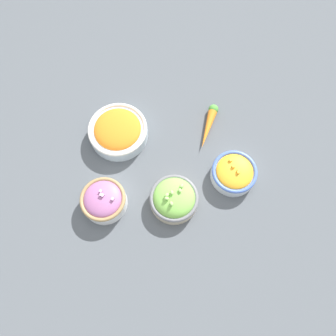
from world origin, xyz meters
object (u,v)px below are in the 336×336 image
Objects in this scene: bowl_red_onion at (104,200)px; loose_carrot at (209,125)px; bowl_lettuce at (174,199)px; bowl_squash at (234,173)px; bowl_carrots at (118,131)px.

bowl_red_onion reaches higher than loose_carrot.
bowl_squash is at bearing 26.15° from bowl_lettuce.
bowl_red_onion is at bearing -33.86° from loose_carrot.
bowl_lettuce is 0.21m from bowl_red_onion.
bowl_carrots is at bearing 160.67° from bowl_squash.
bowl_lettuce is 1.08× the size of bowl_red_onion.
bowl_lettuce reaches higher than bowl_red_onion.
bowl_lettuce is at bearing -7.14° from loose_carrot.
loose_carrot is (0.11, 0.26, -0.02)m from bowl_lettuce.
loose_carrot is at bearing 67.53° from bowl_lettuce.
loose_carrot is (0.32, 0.28, -0.02)m from bowl_red_onion.
bowl_lettuce is at bearing -153.85° from bowl_squash.
bowl_squash is 0.74× the size of bowl_carrots.
bowl_carrots is (-0.19, 0.22, 0.00)m from bowl_lettuce.
bowl_carrots is at bearing 130.51° from bowl_lettuce.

